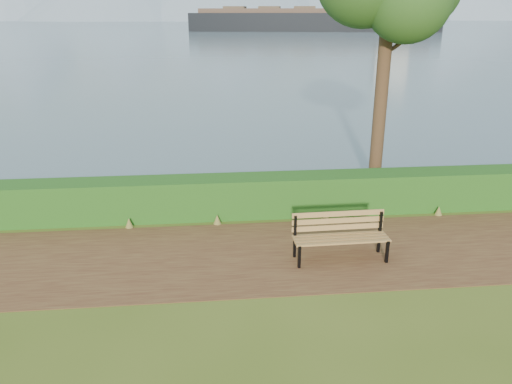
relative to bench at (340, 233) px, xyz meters
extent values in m
plane|color=#465C1A|center=(-1.38, -0.02, -0.56)|extent=(140.00, 140.00, 0.00)
cube|color=#4F281B|center=(-1.38, 0.28, -0.56)|extent=(40.00, 3.40, 0.01)
cube|color=#1E4915|center=(-1.38, 2.58, -0.06)|extent=(32.00, 0.85, 1.00)
cube|color=#43576C|center=(-1.38, 259.98, -0.56)|extent=(700.00, 510.00, 0.00)
cube|color=black|center=(-0.90, -0.36, -0.32)|extent=(0.06, 0.07, 0.49)
cube|color=black|center=(-0.92, 0.12, -0.10)|extent=(0.06, 0.07, 0.93)
cube|color=black|center=(-0.91, -0.12, -0.11)|extent=(0.07, 0.57, 0.05)
cube|color=black|center=(0.92, -0.32, -0.32)|extent=(0.06, 0.07, 0.49)
cube|color=black|center=(0.91, 0.16, -0.10)|extent=(0.06, 0.07, 0.93)
cube|color=black|center=(0.92, -0.08, -0.11)|extent=(0.07, 0.57, 0.05)
cube|color=#916038|center=(0.01, -0.31, -0.08)|extent=(1.96, 0.14, 0.04)
cube|color=#916038|center=(0.00, -0.17, -0.08)|extent=(1.96, 0.14, 0.04)
cube|color=#916038|center=(0.00, -0.03, -0.08)|extent=(1.96, 0.14, 0.04)
cube|color=#916038|center=(0.00, 0.11, -0.08)|extent=(1.96, 0.14, 0.04)
cube|color=#916038|center=(0.00, 0.17, 0.06)|extent=(1.96, 0.09, 0.11)
cube|color=#916038|center=(0.00, 0.17, 0.21)|extent=(1.96, 0.09, 0.11)
cube|color=#916038|center=(0.00, 0.17, 0.36)|extent=(1.96, 0.09, 0.11)
cylinder|color=#352015|center=(2.27, 4.54, 2.76)|extent=(0.37, 0.37, 6.65)
cylinder|color=#352015|center=(2.68, 4.54, 3.50)|extent=(0.97, 0.11, 0.73)
cylinder|color=#352015|center=(1.90, 4.63, 3.96)|extent=(0.75, 0.35, 0.66)
cube|color=black|center=(28.26, 136.66, 0.92)|extent=(69.75, 24.28, 6.90)
cube|color=brown|center=(28.26, 136.66, 4.96)|extent=(64.13, 22.13, 1.18)
cube|color=brown|center=(6.62, 141.03, 5.75)|extent=(7.08, 7.54, 0.79)
cube|color=brown|center=(16.28, 139.08, 5.75)|extent=(7.08, 7.54, 0.79)
cube|color=brown|center=(25.94, 137.13, 5.75)|extent=(7.08, 7.54, 0.79)
cube|color=brown|center=(35.60, 135.18, 5.75)|extent=(7.08, 7.54, 0.79)
camera|label=1|loc=(-2.67, -9.16, 4.27)|focal=35.00mm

